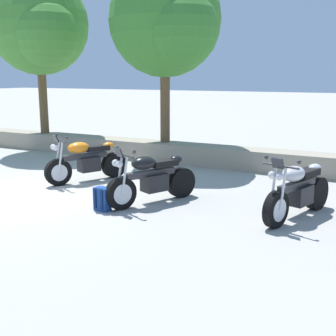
# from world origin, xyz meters

# --- Properties ---
(ground_plane) EXTENTS (120.00, 120.00, 0.00)m
(ground_plane) POSITION_xyz_m (0.00, 0.00, 0.00)
(ground_plane) COLOR #A3A099
(stone_wall) EXTENTS (36.00, 0.80, 0.55)m
(stone_wall) POSITION_xyz_m (0.00, 4.80, 0.28)
(stone_wall) COLOR gray
(stone_wall) RESTS_ON ground
(motorcycle_orange_near_left) EXTENTS (1.13, 1.91, 1.18)m
(motorcycle_orange_near_left) POSITION_xyz_m (0.44, 1.68, 0.49)
(motorcycle_orange_near_left) COLOR black
(motorcycle_orange_near_left) RESTS_ON ground
(motorcycle_black_centre) EXTENTS (1.11, 1.93, 1.18)m
(motorcycle_black_centre) POSITION_xyz_m (2.70, 0.80, 0.49)
(motorcycle_black_centre) COLOR black
(motorcycle_black_centre) RESTS_ON ground
(motorcycle_silver_far_right) EXTENTS (0.90, 2.02, 1.18)m
(motorcycle_silver_far_right) POSITION_xyz_m (5.43, 1.17, 0.49)
(motorcycle_silver_far_right) COLOR black
(motorcycle_silver_far_right) RESTS_ON ground
(rider_backpack) EXTENTS (0.32, 0.29, 0.47)m
(rider_backpack) POSITION_xyz_m (2.13, -0.03, 0.24)
(rider_backpack) COLOR navy
(rider_backpack) RESTS_ON ground
(leafy_tree_far_left) EXTENTS (3.37, 3.21, 5.12)m
(leafy_tree_far_left) POSITION_xyz_m (-3.55, 4.72, 3.99)
(leafy_tree_far_left) COLOR brown
(leafy_tree_far_left) RESTS_ON stone_wall
(leafy_tree_mid_left) EXTENTS (3.31, 3.15, 5.00)m
(leafy_tree_mid_left) POSITION_xyz_m (1.01, 4.80, 3.90)
(leafy_tree_mid_left) COLOR brown
(leafy_tree_mid_left) RESTS_ON stone_wall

